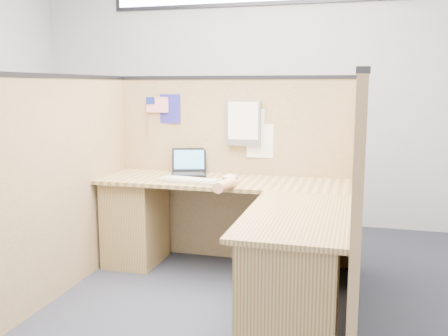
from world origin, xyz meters
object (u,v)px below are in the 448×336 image
(l_desk, at_px, (234,239))
(laptop, at_px, (191,168))
(mouse, at_px, (231,181))
(keyboard, at_px, (191,181))

(l_desk, bearing_deg, laptop, 132.05)
(mouse, bearing_deg, laptop, 142.45)
(keyboard, height_order, mouse, mouse)
(l_desk, xyz_separation_m, keyboard, (-0.40, 0.23, 0.35))
(laptop, relative_size, keyboard, 0.72)
(laptop, distance_m, keyboard, 0.36)
(laptop, bearing_deg, mouse, -55.52)
(l_desk, height_order, laptop, laptop)
(l_desk, distance_m, laptop, 0.85)
(l_desk, height_order, mouse, mouse)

